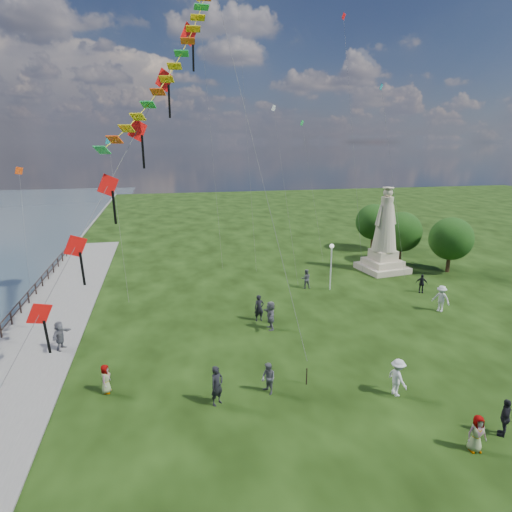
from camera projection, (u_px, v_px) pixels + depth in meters
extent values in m
cube|color=slate|center=(23.00, 366.00, 23.25)|extent=(5.00, 60.00, 0.10)
cylinder|color=black|center=(1.00, 332.00, 26.43)|extent=(0.11, 0.11, 1.00)
cylinder|color=black|center=(11.00, 319.00, 28.31)|extent=(0.11, 0.11, 1.00)
cylinder|color=black|center=(21.00, 308.00, 30.20)|extent=(0.11, 0.11, 1.00)
cylinder|color=black|center=(29.00, 298.00, 32.09)|extent=(0.11, 0.11, 1.00)
cylinder|color=black|center=(36.00, 289.00, 33.97)|extent=(0.11, 0.11, 1.00)
cylinder|color=black|center=(42.00, 282.00, 35.86)|extent=(0.11, 0.11, 1.00)
cylinder|color=black|center=(48.00, 275.00, 37.75)|extent=(0.11, 0.11, 1.00)
cylinder|color=black|center=(53.00, 268.00, 39.63)|extent=(0.11, 0.11, 1.00)
cylinder|color=black|center=(58.00, 263.00, 41.52)|extent=(0.11, 0.11, 1.00)
cylinder|color=black|center=(62.00, 258.00, 43.41)|extent=(0.11, 0.11, 1.00)
cylinder|color=black|center=(66.00, 253.00, 45.29)|extent=(0.11, 0.11, 1.00)
cylinder|color=black|center=(70.00, 248.00, 47.18)|extent=(0.11, 0.11, 1.00)
cylinder|color=black|center=(73.00, 244.00, 49.07)|extent=(0.11, 0.11, 1.00)
cube|color=#C2B293|center=(382.00, 268.00, 40.63)|extent=(4.37, 4.37, 0.55)
cube|color=#C2B293|center=(383.00, 262.00, 40.49)|extent=(3.33, 3.33, 0.55)
cube|color=#C2B293|center=(383.00, 255.00, 40.30)|extent=(2.29, 2.29, 0.92)
cylinder|color=#C2B293|center=(388.00, 199.00, 38.95)|extent=(1.25, 1.25, 0.37)
sphere|color=#C2B293|center=(388.00, 193.00, 38.80)|extent=(0.85, 0.85, 0.85)
cylinder|color=#C2B293|center=(388.00, 188.00, 38.68)|extent=(1.02, 1.02, 0.09)
cylinder|color=silver|center=(331.00, 269.00, 35.03)|extent=(0.11, 0.11, 3.60)
sphere|color=white|center=(332.00, 246.00, 34.54)|extent=(0.36, 0.36, 0.36)
cylinder|color=#382314|center=(400.00, 253.00, 43.04)|extent=(0.36, 0.36, 1.98)
sphere|color=#18390F|center=(402.00, 232.00, 42.46)|extent=(3.97, 3.97, 3.97)
cylinder|color=#382314|center=(448.00, 262.00, 40.05)|extent=(0.36, 0.36, 1.98)
sphere|color=#18390F|center=(451.00, 239.00, 39.48)|extent=(3.95, 3.95, 3.95)
cylinder|color=#382314|center=(372.00, 241.00, 48.36)|extent=(0.36, 0.36, 1.99)
sphere|color=#18390F|center=(374.00, 222.00, 47.79)|extent=(3.97, 3.97, 3.97)
imported|color=black|center=(217.00, 386.00, 19.72)|extent=(0.84, 0.79, 1.92)
imported|color=#595960|center=(268.00, 379.00, 20.62)|extent=(0.73, 0.89, 1.59)
imported|color=silver|center=(398.00, 377.00, 20.45)|extent=(0.80, 1.29, 1.87)
imported|color=black|center=(505.00, 417.00, 17.63)|extent=(1.06, 1.05, 1.68)
imported|color=#595960|center=(477.00, 434.00, 16.75)|extent=(0.82, 0.57, 1.55)
imported|color=#595960|center=(60.00, 337.00, 24.84)|extent=(1.26, 1.76, 1.75)
imported|color=black|center=(259.00, 308.00, 29.06)|extent=(0.68, 0.45, 1.83)
imported|color=#595960|center=(306.00, 279.00, 35.61)|extent=(0.87, 0.63, 1.64)
imported|color=silver|center=(441.00, 299.00, 30.68)|extent=(1.22, 1.40, 1.94)
imported|color=black|center=(421.00, 283.00, 34.59)|extent=(1.02, 0.85, 1.55)
imported|color=#595960|center=(106.00, 379.00, 20.70)|extent=(0.58, 0.79, 1.47)
imported|color=#595960|center=(271.00, 315.00, 27.76)|extent=(0.85, 1.80, 1.91)
cube|color=red|center=(40.00, 314.00, 16.38)|extent=(0.87, 0.64, 1.03)
cube|color=black|center=(47.00, 337.00, 16.57)|extent=(0.10, 0.28, 1.48)
cube|color=red|center=(76.00, 246.00, 17.29)|extent=(0.87, 0.64, 1.03)
cube|color=black|center=(82.00, 269.00, 17.47)|extent=(0.10, 0.28, 1.48)
cube|color=red|center=(108.00, 185.00, 18.19)|extent=(0.87, 0.64, 1.03)
cube|color=black|center=(114.00, 208.00, 18.38)|extent=(0.10, 0.28, 1.48)
cube|color=red|center=(137.00, 130.00, 19.10)|extent=(0.87, 0.64, 1.03)
cube|color=black|center=(143.00, 152.00, 19.29)|extent=(0.10, 0.28, 1.48)
cube|color=red|center=(164.00, 80.00, 20.00)|extent=(0.87, 0.64, 1.03)
cube|color=black|center=(169.00, 101.00, 20.19)|extent=(0.10, 0.28, 1.48)
cube|color=red|center=(189.00, 34.00, 20.91)|extent=(0.87, 0.64, 1.03)
cube|color=black|center=(193.00, 55.00, 21.10)|extent=(0.10, 0.28, 1.48)
cylinder|color=black|center=(307.00, 376.00, 21.46)|extent=(0.06, 0.06, 0.90)
cube|color=green|center=(201.00, 7.00, 21.02)|extent=(0.74, 0.61, 0.15)
cube|color=yellow|center=(198.00, 18.00, 20.62)|extent=(0.71, 0.61, 0.16)
cube|color=yellow|center=(193.00, 29.00, 20.21)|extent=(0.71, 0.63, 0.17)
cube|color=#FF4A10|center=(188.00, 41.00, 19.80)|extent=(0.71, 0.65, 0.18)
cube|color=green|center=(182.00, 53.00, 19.39)|extent=(0.70, 0.67, 0.20)
cube|color=yellow|center=(174.00, 66.00, 18.96)|extent=(0.70, 0.68, 0.21)
cube|color=yellow|center=(167.00, 79.00, 18.53)|extent=(0.69, 0.69, 0.23)
cube|color=#FF4A10|center=(158.00, 92.00, 18.09)|extent=(0.68, 0.69, 0.25)
cube|color=green|center=(148.00, 105.00, 17.65)|extent=(0.67, 0.69, 0.26)
cube|color=yellow|center=(138.00, 117.00, 17.19)|extent=(0.65, 0.69, 0.28)
cube|color=yellow|center=(127.00, 129.00, 16.73)|extent=(0.64, 0.68, 0.29)
cube|color=#FF4A10|center=(115.00, 140.00, 16.26)|extent=(0.62, 0.67, 0.30)
cube|color=green|center=(102.00, 150.00, 15.78)|extent=(0.60, 0.66, 0.31)
cube|color=teal|center=(108.00, 141.00, 33.97)|extent=(0.51, 0.39, 0.57)
cylinder|color=#595959|center=(118.00, 220.00, 33.25)|extent=(1.02, 5.02, 11.88)
cube|color=silver|center=(274.00, 108.00, 37.00)|extent=(0.51, 0.39, 0.57)
cylinder|color=#595959|center=(286.00, 196.00, 36.63)|extent=(1.02, 5.02, 14.65)
cube|color=red|center=(344.00, 16.00, 38.83)|extent=(0.51, 0.39, 0.57)
cylinder|color=#595959|center=(353.00, 146.00, 39.52)|extent=(1.02, 5.02, 22.86)
cylinder|color=#595959|center=(211.00, 137.00, 40.14)|extent=(1.02, 5.02, 24.54)
cube|color=green|center=(302.00, 123.00, 44.50)|extent=(0.51, 0.39, 0.57)
cylinder|color=#595959|center=(312.00, 192.00, 44.01)|extent=(1.02, 5.02, 13.73)
cube|color=#FF4A10|center=(19.00, 171.00, 29.81)|extent=(0.51, 0.39, 0.57)
cylinder|color=#595959|center=(26.00, 247.00, 28.83)|extent=(1.02, 5.01, 9.86)
cylinder|color=#595959|center=(245.00, 109.00, 38.74)|extent=(1.02, 5.02, 29.40)
cube|color=teal|center=(381.00, 87.00, 38.47)|extent=(0.51, 0.39, 0.57)
cylinder|color=#595959|center=(393.00, 182.00, 38.35)|extent=(1.02, 5.02, 16.62)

